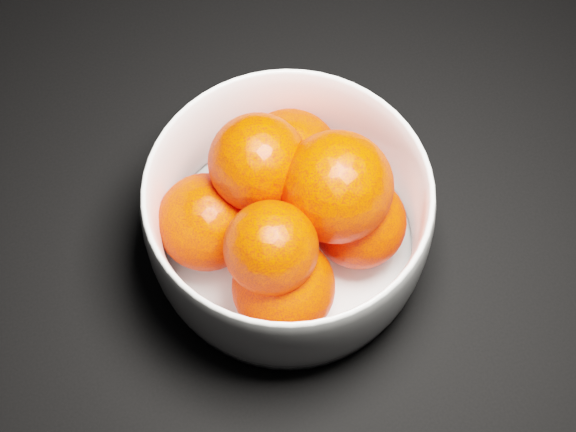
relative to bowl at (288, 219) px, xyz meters
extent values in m
cube|color=black|center=(-0.02, 0.25, -0.05)|extent=(3.00, 3.00, 0.00)
cylinder|color=white|center=(0.00, 0.00, -0.05)|extent=(0.20, 0.20, 0.01)
sphere|color=#FF2300|center=(0.02, 0.05, 0.00)|extent=(0.08, 0.08, 0.08)
sphere|color=#FF2300|center=(-0.06, 0.02, 0.00)|extent=(0.07, 0.07, 0.07)
sphere|color=#FF2300|center=(-0.02, -0.05, 0.00)|extent=(0.07, 0.07, 0.07)
sphere|color=#FF2300|center=(0.05, -0.02, 0.00)|extent=(0.07, 0.07, 0.07)
sphere|color=#FF2300|center=(-0.01, 0.03, 0.04)|extent=(0.07, 0.07, 0.07)
sphere|color=#FF2300|center=(-0.02, -0.04, 0.04)|extent=(0.06, 0.06, 0.06)
sphere|color=#FF2300|center=(0.03, 0.00, 0.04)|extent=(0.08, 0.08, 0.08)
camera|label=1|loc=(-0.08, -0.26, 0.53)|focal=50.00mm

